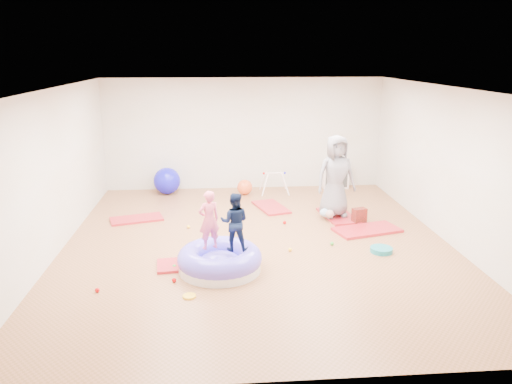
{
  "coord_description": "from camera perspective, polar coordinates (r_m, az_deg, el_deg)",
  "views": [
    {
      "loc": [
        -0.72,
        -8.53,
        3.36
      ],
      "look_at": [
        0.0,
        0.3,
        0.9
      ],
      "focal_mm": 35.0,
      "sensor_mm": 36.0,
      "label": 1
    }
  ],
  "objects": [
    {
      "name": "gym_mat_center_back",
      "position": [
        11.25,
        1.72,
        -1.74
      ],
      "size": [
        0.83,
        1.2,
        0.05
      ],
      "primitive_type": "cube",
      "rotation": [
        0.0,
        0.0,
        1.85
      ],
      "color": "red",
      "rests_on": "ground"
    },
    {
      "name": "gym_mat_front_left",
      "position": [
        8.36,
        -7.43,
        -8.15
      ],
      "size": [
        1.15,
        0.67,
        0.05
      ],
      "primitive_type": "cube",
      "rotation": [
        0.0,
        0.0,
        0.11
      ],
      "color": "red",
      "rests_on": "ground"
    },
    {
      "name": "adult_caregiver",
      "position": [
        10.5,
        9.11,
        1.8
      ],
      "size": [
        0.92,
        0.68,
        1.72
      ],
      "primitive_type": "imported",
      "rotation": [
        0.0,
        0.0,
        0.17
      ],
      "color": "slate",
      "rests_on": "gym_mat_rear_right"
    },
    {
      "name": "child_pink",
      "position": [
        7.92,
        -5.41,
        -2.86
      ],
      "size": [
        0.41,
        0.35,
        0.96
      ],
      "primitive_type": "imported",
      "rotation": [
        0.0,
        0.0,
        3.54
      ],
      "color": "#F55F7C",
      "rests_on": "inflatable_cushion"
    },
    {
      "name": "ball_pit_balls",
      "position": [
        8.98,
        -1.93,
        -6.22
      ],
      "size": [
        4.47,
        3.53,
        0.07
      ],
      "color": "yellow",
      "rests_on": "ground"
    },
    {
      "name": "exercise_ball_blue",
      "position": [
        12.52,
        -10.14,
        1.27
      ],
      "size": [
        0.66,
        0.66,
        0.66
      ],
      "primitive_type": "sphere",
      "color": "#1612D8",
      "rests_on": "ground"
    },
    {
      "name": "inflatable_cushion",
      "position": [
        8.07,
        -4.16,
        -7.82
      ],
      "size": [
        1.36,
        1.36,
        0.43
      ],
      "rotation": [
        0.0,
        0.0,
        -0.14
      ],
      "color": "silver",
      "rests_on": "ground"
    },
    {
      "name": "infant",
      "position": [
        10.53,
        8.27,
        -2.37
      ],
      "size": [
        0.36,
        0.36,
        0.21
      ],
      "color": "#98BADA",
      "rests_on": "gym_mat_rear_right"
    },
    {
      "name": "gym_mat_rear_right",
      "position": [
        10.8,
        9.37,
        -2.69
      ],
      "size": [
        0.74,
        1.24,
        0.05
      ],
      "primitive_type": "cube",
      "rotation": [
        0.0,
        0.0,
        1.71
      ],
      "color": "red",
      "rests_on": "ground"
    },
    {
      "name": "gym_mat_right",
      "position": [
        10.05,
        12.57,
        -4.25
      ],
      "size": [
        1.39,
        0.96,
        0.05
      ],
      "primitive_type": "cube",
      "rotation": [
        0.0,
        0.0,
        0.27
      ],
      "color": "red",
      "rests_on": "ground"
    },
    {
      "name": "infant_play_gym",
      "position": [
        12.34,
        2.1,
        1.43
      ],
      "size": [
        0.7,
        0.66,
        0.54
      ],
      "rotation": [
        0.0,
        0.0,
        -0.01
      ],
      "color": "white",
      "rests_on": "ground"
    },
    {
      "name": "backpack",
      "position": [
        10.43,
        11.72,
        -2.69
      ],
      "size": [
        0.31,
        0.25,
        0.32
      ],
      "primitive_type": "cube",
      "rotation": [
        0.0,
        0.0,
        0.31
      ],
      "color": "#9D2011",
      "rests_on": "ground"
    },
    {
      "name": "room",
      "position": [
        8.78,
        0.16,
        2.62
      ],
      "size": [
        7.01,
        8.01,
        2.81
      ],
      "color": "#9D6341",
      "rests_on": "ground"
    },
    {
      "name": "balance_disc",
      "position": [
        9.07,
        14.13,
        -6.43
      ],
      "size": [
        0.39,
        0.39,
        0.09
      ],
      "primitive_type": "cylinder",
      "color": "teal",
      "rests_on": "ground"
    },
    {
      "name": "cube_shelf",
      "position": [
        13.05,
        9.05,
        1.9
      ],
      "size": [
        0.66,
        0.32,
        0.66
      ],
      "color": "white",
      "rests_on": "ground"
    },
    {
      "name": "gym_mat_mid_left",
      "position": [
        10.75,
        -13.49,
        -3.01
      ],
      "size": [
        1.16,
        0.8,
        0.04
      ],
      "primitive_type": "cube",
      "rotation": [
        0.0,
        0.0,
        0.28
      ],
      "color": "red",
      "rests_on": "ground"
    },
    {
      "name": "child_navy",
      "position": [
        7.83,
        -2.48,
        -3.09
      ],
      "size": [
        0.51,
        0.43,
        0.94
      ],
      "primitive_type": "imported",
      "rotation": [
        0.0,
        0.0,
        2.98
      ],
      "color": "#0B1635",
      "rests_on": "inflatable_cushion"
    },
    {
      "name": "yellow_toy",
      "position": [
        7.35,
        -7.63,
        -11.73
      ],
      "size": [
        0.19,
        0.19,
        0.03
      ],
      "primitive_type": "cylinder",
      "color": "yellow",
      "rests_on": "ground"
    },
    {
      "name": "exercise_ball_orange",
      "position": [
        12.29,
        -1.3,
        0.55
      ],
      "size": [
        0.37,
        0.37,
        0.37
      ],
      "primitive_type": "sphere",
      "color": "#EB5929",
      "rests_on": "ground"
    }
  ]
}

